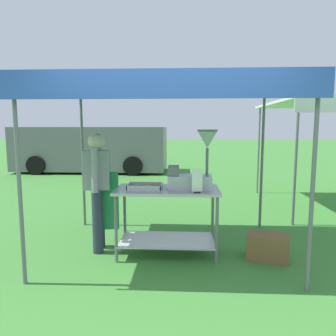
{
  "coord_description": "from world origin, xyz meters",
  "views": [
    {
      "loc": [
        0.16,
        -3.06,
        1.69
      ],
      "look_at": [
        -0.06,
        1.19,
        1.14
      ],
      "focal_mm": 33.83,
      "sensor_mm": 36.0,
      "label": 1
    }
  ],
  "objects_px": {
    "donut_cart": "(167,208)",
    "van_grey": "(91,149)",
    "donut_fryer": "(194,168)",
    "stall_canopy": "(168,90)",
    "vendor": "(98,186)",
    "donut_tray": "(145,187)",
    "menu_sign": "(197,183)",
    "supply_crate": "(267,247)"
  },
  "relations": [
    {
      "from": "vendor",
      "to": "menu_sign",
      "type": "bearing_deg",
      "value": -14.84
    },
    {
      "from": "van_grey",
      "to": "supply_crate",
      "type": "bearing_deg",
      "value": -59.65
    },
    {
      "from": "donut_fryer",
      "to": "vendor",
      "type": "relative_size",
      "value": 0.48
    },
    {
      "from": "stall_canopy",
      "to": "menu_sign",
      "type": "distance_m",
      "value": 1.26
    },
    {
      "from": "donut_cart",
      "to": "donut_fryer",
      "type": "relative_size",
      "value": 1.76
    },
    {
      "from": "stall_canopy",
      "to": "donut_fryer",
      "type": "distance_m",
      "value": 1.06
    },
    {
      "from": "stall_canopy",
      "to": "donut_cart",
      "type": "relative_size",
      "value": 2.37
    },
    {
      "from": "stall_canopy",
      "to": "supply_crate",
      "type": "relative_size",
      "value": 5.5
    },
    {
      "from": "stall_canopy",
      "to": "vendor",
      "type": "relative_size",
      "value": 1.99
    },
    {
      "from": "stall_canopy",
      "to": "donut_cart",
      "type": "bearing_deg",
      "value": -90.0
    },
    {
      "from": "donut_cart",
      "to": "vendor",
      "type": "distance_m",
      "value": 0.99
    },
    {
      "from": "van_grey",
      "to": "menu_sign",
      "type": "bearing_deg",
      "value": -65.3
    },
    {
      "from": "donut_fryer",
      "to": "van_grey",
      "type": "distance_m",
      "value": 8.61
    },
    {
      "from": "stall_canopy",
      "to": "van_grey",
      "type": "relative_size",
      "value": 0.57
    },
    {
      "from": "donut_cart",
      "to": "donut_fryer",
      "type": "height_order",
      "value": "donut_fryer"
    },
    {
      "from": "van_grey",
      "to": "donut_cart",
      "type": "bearing_deg",
      "value": -66.92
    },
    {
      "from": "donut_cart",
      "to": "donut_fryer",
      "type": "distance_m",
      "value": 0.63
    },
    {
      "from": "donut_fryer",
      "to": "menu_sign",
      "type": "distance_m",
      "value": 0.28
    },
    {
      "from": "stall_canopy",
      "to": "supply_crate",
      "type": "bearing_deg",
      "value": -8.54
    },
    {
      "from": "donut_fryer",
      "to": "donut_cart",
      "type": "bearing_deg",
      "value": 177.65
    },
    {
      "from": "stall_canopy",
      "to": "vendor",
      "type": "height_order",
      "value": "stall_canopy"
    },
    {
      "from": "donut_cart",
      "to": "donut_tray",
      "type": "bearing_deg",
      "value": -168.62
    },
    {
      "from": "donut_tray",
      "to": "menu_sign",
      "type": "relative_size",
      "value": 1.52
    },
    {
      "from": "stall_canopy",
      "to": "vendor",
      "type": "xyz_separation_m",
      "value": [
        -0.94,
        0.0,
        -1.26
      ]
    },
    {
      "from": "donut_cart",
      "to": "van_grey",
      "type": "relative_size",
      "value": 0.24
    },
    {
      "from": "stall_canopy",
      "to": "menu_sign",
      "type": "xyz_separation_m",
      "value": [
        0.38,
        -0.35,
        -1.14
      ]
    },
    {
      "from": "stall_canopy",
      "to": "donut_fryer",
      "type": "height_order",
      "value": "stall_canopy"
    },
    {
      "from": "donut_fryer",
      "to": "donut_tray",
      "type": "bearing_deg",
      "value": -176.13
    },
    {
      "from": "menu_sign",
      "to": "supply_crate",
      "type": "bearing_deg",
      "value": 9.63
    },
    {
      "from": "stall_canopy",
      "to": "donut_tray",
      "type": "relative_size",
      "value": 7.33
    },
    {
      "from": "vendor",
      "to": "donut_tray",
      "type": "bearing_deg",
      "value": -13.1
    },
    {
      "from": "menu_sign",
      "to": "stall_canopy",
      "type": "bearing_deg",
      "value": 137.23
    },
    {
      "from": "donut_cart",
      "to": "donut_fryer",
      "type": "bearing_deg",
      "value": -2.35
    },
    {
      "from": "donut_tray",
      "to": "menu_sign",
      "type": "xyz_separation_m",
      "value": [
        0.66,
        -0.2,
        0.1
      ]
    },
    {
      "from": "stall_canopy",
      "to": "van_grey",
      "type": "bearing_deg",
      "value": 113.34
    },
    {
      "from": "donut_cart",
      "to": "donut_tray",
      "type": "relative_size",
      "value": 3.09
    },
    {
      "from": "donut_tray",
      "to": "van_grey",
      "type": "height_order",
      "value": "van_grey"
    },
    {
      "from": "donut_tray",
      "to": "menu_sign",
      "type": "bearing_deg",
      "value": -16.58
    },
    {
      "from": "donut_fryer",
      "to": "van_grey",
      "type": "relative_size",
      "value": 0.14
    },
    {
      "from": "donut_tray",
      "to": "donut_fryer",
      "type": "relative_size",
      "value": 0.57
    },
    {
      "from": "donut_cart",
      "to": "donut_tray",
      "type": "distance_m",
      "value": 0.4
    },
    {
      "from": "donut_tray",
      "to": "van_grey",
      "type": "xyz_separation_m",
      "value": [
        -3.03,
        7.83,
        -0.04
      ]
    }
  ]
}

